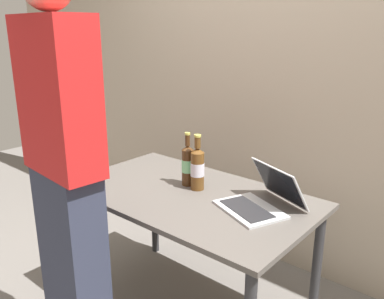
{
  "coord_description": "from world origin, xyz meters",
  "views": [
    {
      "loc": [
        1.3,
        -1.5,
        1.59
      ],
      "look_at": [
        0.03,
        0.0,
        0.99
      ],
      "focal_mm": 37.4,
      "sensor_mm": 36.0,
      "label": 1
    }
  ],
  "objects_px": {
    "laptop": "(261,199)",
    "beer_bottle_dark": "(188,164)",
    "person_figure": "(65,176)",
    "beer_bottle_green": "(198,168)"
  },
  "relations": [
    {
      "from": "beer_bottle_dark",
      "to": "beer_bottle_green",
      "type": "bearing_deg",
      "value": -8.87
    },
    {
      "from": "beer_bottle_dark",
      "to": "person_figure",
      "type": "height_order",
      "value": "person_figure"
    },
    {
      "from": "laptop",
      "to": "beer_bottle_green",
      "type": "xyz_separation_m",
      "value": [
        -0.39,
        -0.02,
        0.08
      ]
    },
    {
      "from": "laptop",
      "to": "beer_bottle_dark",
      "type": "distance_m",
      "value": 0.48
    },
    {
      "from": "beer_bottle_green",
      "to": "laptop",
      "type": "bearing_deg",
      "value": 2.4
    },
    {
      "from": "laptop",
      "to": "beer_bottle_dark",
      "type": "relative_size",
      "value": 1.47
    },
    {
      "from": "beer_bottle_dark",
      "to": "person_figure",
      "type": "relative_size",
      "value": 0.16
    },
    {
      "from": "person_figure",
      "to": "beer_bottle_green",
      "type": "bearing_deg",
      "value": 77.07
    },
    {
      "from": "laptop",
      "to": "person_figure",
      "type": "distance_m",
      "value": 0.93
    },
    {
      "from": "person_figure",
      "to": "laptop",
      "type": "bearing_deg",
      "value": 52.34
    }
  ]
}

